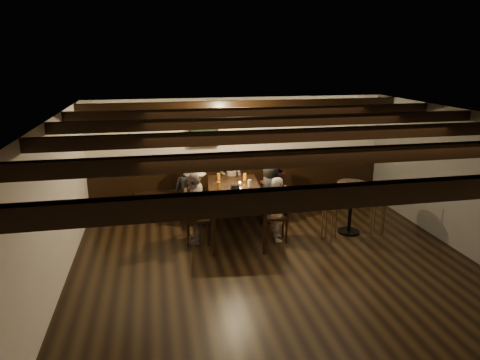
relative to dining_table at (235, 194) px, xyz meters
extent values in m
plane|color=black|center=(0.40, -1.97, -0.76)|extent=(7.00, 7.00, 0.00)
plane|color=black|center=(0.40, -1.97, 1.64)|extent=(7.00, 7.00, 0.00)
plane|color=beige|center=(0.40, 1.53, 0.44)|extent=(6.50, 0.00, 6.50)
plane|color=beige|center=(-2.85, -1.97, 0.44)|extent=(0.00, 7.00, 7.00)
cube|color=black|center=(0.40, 1.49, -0.21)|extent=(6.50, 0.08, 1.10)
cube|color=black|center=(-0.40, 1.23, -0.53)|extent=(3.00, 0.45, 0.45)
cube|color=black|center=(-0.40, 1.43, 0.99)|extent=(0.62, 0.12, 0.72)
cube|color=black|center=(-0.40, 1.36, 0.99)|extent=(0.50, 0.02, 0.58)
cube|color=black|center=(0.40, -4.87, 1.55)|extent=(6.50, 0.10, 0.16)
cube|color=black|center=(0.40, -3.71, 1.55)|extent=(6.50, 0.10, 0.16)
cube|color=black|center=(0.40, -2.55, 1.55)|extent=(6.50, 0.10, 0.16)
cube|color=black|center=(0.40, -1.39, 1.55)|extent=(6.50, 0.10, 0.16)
cube|color=black|center=(0.40, -0.23, 1.55)|extent=(6.50, 0.10, 0.16)
cube|color=black|center=(0.40, 0.93, 1.55)|extent=(6.50, 0.10, 0.16)
sphere|color=#FFE099|center=(-2.35, 0.91, 1.43)|extent=(0.07, 0.07, 0.07)
sphere|color=#FFE099|center=(-0.98, 0.91, 1.43)|extent=(0.07, 0.07, 0.07)
sphere|color=#FFE099|center=(0.40, 0.91, 1.43)|extent=(0.07, 0.07, 0.07)
sphere|color=#FFE099|center=(1.77, 0.91, 1.43)|extent=(0.07, 0.07, 0.07)
sphere|color=#FFE099|center=(3.15, 0.91, 1.43)|extent=(0.07, 0.07, 0.07)
cube|color=black|center=(0.00, 0.00, 0.03)|extent=(1.23, 2.29, 0.07)
cylinder|color=black|center=(-0.54, -0.98, -0.38)|extent=(0.07, 0.07, 0.76)
cylinder|color=black|center=(-0.31, 1.07, -0.38)|extent=(0.07, 0.07, 0.76)
cylinder|color=black|center=(0.31, -1.07, -0.38)|extent=(0.07, 0.07, 0.76)
cylinder|color=black|center=(0.54, 0.98, -0.38)|extent=(0.07, 0.07, 0.76)
cube|color=black|center=(-0.64, 0.53, -0.33)|extent=(0.46, 0.46, 0.05)
cube|color=black|center=(-0.83, 0.55, -0.08)|extent=(0.09, 0.41, 0.45)
cube|color=black|center=(-0.75, -0.37, -0.30)|extent=(0.49, 0.49, 0.05)
cube|color=black|center=(-0.95, -0.34, -0.03)|extent=(0.09, 0.44, 0.48)
cube|color=black|center=(0.75, 0.37, -0.34)|extent=(0.44, 0.44, 0.05)
cube|color=black|center=(0.93, 0.35, -0.10)|extent=(0.08, 0.40, 0.44)
cube|color=black|center=(0.64, -0.53, -0.29)|extent=(0.49, 0.49, 0.05)
cube|color=black|center=(0.84, -0.55, -0.02)|extent=(0.09, 0.45, 0.49)
imported|color=#29292C|center=(-0.79, 1.00, -0.16)|extent=(0.62, 0.44, 1.19)
imported|color=gray|center=(0.12, 1.04, -0.07)|extent=(0.54, 0.39, 1.38)
imported|color=#5C241F|center=(1.00, 0.79, -0.12)|extent=(0.66, 0.54, 1.26)
imported|color=#A89B8E|center=(-0.69, 0.53, -0.16)|extent=(0.53, 0.81, 1.19)
imported|color=gray|center=(-0.80, -0.36, -0.10)|extent=(0.40, 0.80, 1.30)
imported|color=black|center=(0.80, 0.36, -0.11)|extent=(0.48, 0.67, 1.29)
imported|color=#BBAD9E|center=(0.69, -0.53, -0.16)|extent=(0.33, 0.46, 1.18)
cylinder|color=#BF7219|center=(-0.20, 0.73, 0.14)|extent=(0.07, 0.07, 0.14)
cylinder|color=#BF7219|center=(0.32, 0.62, 0.14)|extent=(0.07, 0.07, 0.14)
cylinder|color=#BF7219|center=(-0.29, 0.13, 0.14)|extent=(0.07, 0.07, 0.14)
cylinder|color=silver|center=(0.32, 0.16, 0.14)|extent=(0.07, 0.07, 0.14)
cylinder|color=#BF7219|center=(-0.27, -0.42, 0.14)|extent=(0.07, 0.07, 0.14)
cylinder|color=silver|center=(0.14, -0.57, 0.14)|extent=(0.07, 0.07, 0.14)
cylinder|color=#BF7219|center=(-0.04, -0.80, 0.14)|extent=(0.07, 0.07, 0.14)
cylinder|color=white|center=(-0.23, -0.68, 0.08)|extent=(0.24, 0.24, 0.01)
cylinder|color=white|center=(0.14, -0.32, 0.08)|extent=(0.24, 0.24, 0.01)
cube|color=black|center=(-0.01, -0.05, 0.13)|extent=(0.15, 0.10, 0.12)
cylinder|color=beige|center=(0.15, 0.28, 0.09)|extent=(0.05, 0.05, 0.05)
cylinder|color=black|center=(2.12, -0.51, -0.74)|extent=(0.41, 0.41, 0.04)
cylinder|color=black|center=(2.12, -0.51, -0.27)|extent=(0.07, 0.07, 0.93)
cylinder|color=black|center=(2.12, -0.51, 0.22)|extent=(0.56, 0.56, 0.05)
cylinder|color=#3A2212|center=(1.62, -0.71, -0.06)|extent=(0.32, 0.32, 0.05)
cube|color=#3A2212|center=(1.58, -0.85, 0.10)|extent=(0.28, 0.09, 0.30)
cylinder|color=#3A2212|center=(2.62, -0.66, -0.06)|extent=(0.32, 0.32, 0.05)
cube|color=#3A2212|center=(2.58, -0.80, 0.10)|extent=(0.28, 0.10, 0.30)
camera|label=1|loc=(-1.42, -7.51, 2.50)|focal=32.00mm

